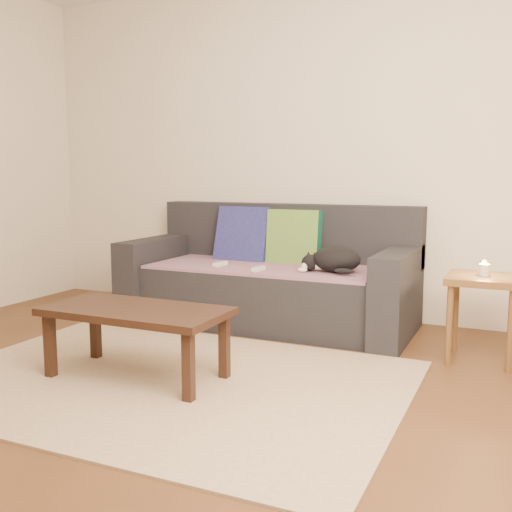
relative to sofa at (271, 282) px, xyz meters
The scene contains 13 objects.
ground 1.60m from the sofa, 90.00° to the right, with size 4.50×4.50×0.00m, color brown.
back_wall 1.08m from the sofa, 90.00° to the left, with size 4.50×0.04×2.60m, color beige.
sofa is the anchor object (origin of this frame).
throw_blanket 0.15m from the sofa, 90.00° to the right, with size 1.66×0.74×0.02m, color #3E284C.
cushion_navy 0.47m from the sofa, 151.18° to the left, with size 0.43×0.11×0.43m, color #111C4C.
cushion_green 0.38m from the sofa, 55.06° to the left, with size 0.41×0.10×0.41m, color #0D553E.
cat 0.60m from the sofa, 16.75° to the right, with size 0.45×0.35×0.18m.
wii_remote_a 0.41m from the sofa, 142.62° to the right, with size 0.15×0.04×0.03m, color white.
wii_remote_b 0.35m from the sofa, 82.04° to the right, with size 0.15×0.04×0.03m, color white.
side_table 1.54m from the sofa, 12.70° to the right, with size 0.41×0.41×0.51m.
candle 1.55m from the sofa, 12.70° to the right, with size 0.06×0.06×0.09m.
rug 1.45m from the sofa, 90.00° to the right, with size 2.50×1.80×0.01m, color tan.
coffee_table 1.46m from the sofa, 96.52° to the right, with size 0.98×0.49×0.39m.
Camera 1 is at (1.71, -2.45, 1.10)m, focal length 42.00 mm.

